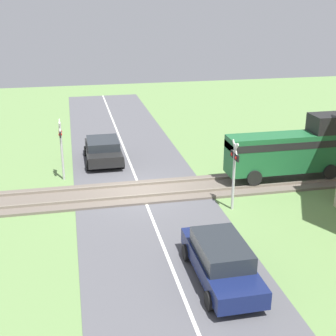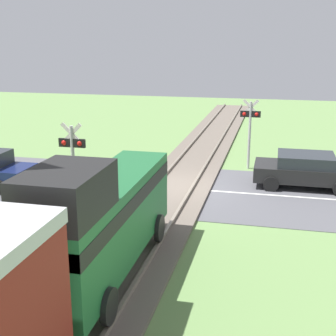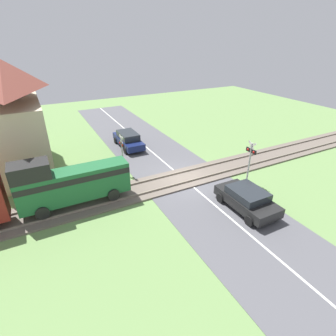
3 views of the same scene
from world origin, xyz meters
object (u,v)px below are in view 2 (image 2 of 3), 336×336
object	(u,v)px
train	(38,279)
car_near_crossing	(305,169)
crossing_signal_east_approach	(73,157)
crossing_signal_west_approach	(250,125)

from	to	relation	value
train	car_near_crossing	bearing A→B (deg)	-111.95
train	crossing_signal_east_approach	world-z (taller)	train
train	crossing_signal_west_approach	world-z (taller)	train
train	car_near_crossing	size ratio (longest dim) A/B	3.23
train	crossing_signal_west_approach	distance (m)	14.80
crossing_signal_west_approach	crossing_signal_east_approach	size ratio (longest dim) A/B	1.00
train	crossing_signal_east_approach	size ratio (longest dim) A/B	4.03
crossing_signal_west_approach	crossing_signal_east_approach	xyz separation A→B (m)	(5.21, 7.36, 0.00)
crossing_signal_west_approach	train	bearing A→B (deg)	79.87
train	crossing_signal_west_approach	xyz separation A→B (m)	(-2.60, -14.57, 0.18)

